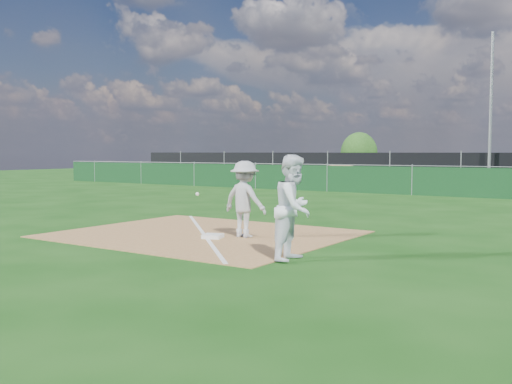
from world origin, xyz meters
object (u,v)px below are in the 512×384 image
Objects in this scene: first_base at (213,236)px; runner at (294,208)px; play_at_first at (245,199)px; car_mid at (456,170)px; car_left at (390,168)px; tree_left at (359,153)px; light_pole at (491,110)px.

runner reaches higher than first_base.
car_mid is at bearing 95.51° from play_at_first.
car_left is (-8.89, 28.08, -0.13)m from runner.
first_base is 0.22× the size of runner.
runner is at bearing -22.67° from first_base.
car_left is 1.01× the size of car_mid.
play_at_first is 33.25m from tree_left.
runner is 35.47m from tree_left.
light_pole is at bearing -168.53° from car_mid.
car_mid is (-2.60, 26.98, -0.11)m from play_at_first.
car_left is at bearing 78.33° from car_mid.
runner reaches higher than play_at_first.
car_left is (-6.30, 27.00, 0.70)m from first_base.
play_at_first is at bearing -91.19° from light_pole.
first_base is at bearing -71.55° from tree_left.
car_mid is at bearing -68.40° from car_left.
play_at_first is 0.50× the size of tree_left.
light_pole reaches higher than tree_left.
runner is 0.41× the size of car_left.
play_at_first is 27.36m from car_left.
runner is at bearing -85.90° from light_pole.
first_base is 33.59m from tree_left.
car_mid reaches higher than first_base.
light_pole reaches higher than first_base.
car_left is (-7.23, 4.91, -3.24)m from light_pole.
runner is (1.66, -23.17, -3.11)m from light_pole.
runner reaches higher than car_mid.
car_left is 6.55m from tree_left.
light_pole is 4.49× the size of runner.
first_base is at bearing -92.40° from light_pole.
play_at_first is at bearing 45.70° from first_base.
light_pole is 2.38× the size of tree_left.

